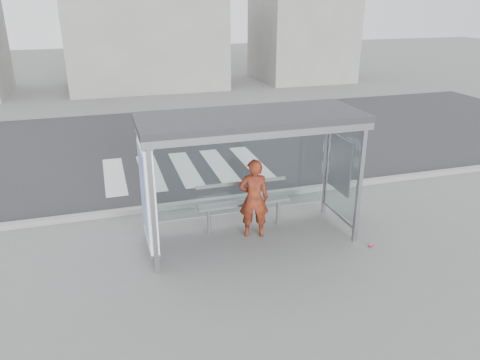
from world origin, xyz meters
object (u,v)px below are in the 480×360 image
Objects in this scene: soda_can at (371,245)px; person at (254,198)px; bus_shelter at (232,148)px; bench at (244,203)px.

person is at bearing 151.36° from soda_can.
person is at bearing 8.17° from bus_shelter.
soda_can is at bearing -22.65° from bus_shelter.
bus_shelter is 1.24m from person.
bus_shelter reaches higher than person.
person is 0.45m from bench.
bench reaches higher than soda_can.
bus_shelter reaches higher than bench.
soda_can is at bearing 165.64° from person.
person reaches higher than bench.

